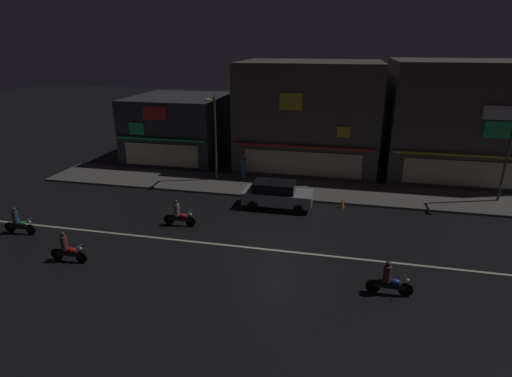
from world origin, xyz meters
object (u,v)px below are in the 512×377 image
at_px(pedestrian_on_sidewalk, 244,168).
at_px(motorcycle_lead, 389,281).
at_px(traffic_cone, 342,203).
at_px(motorcycle_trailing_far, 179,215).
at_px(parked_car_near_kerb, 277,194).
at_px(motorcycle_following, 67,249).
at_px(streetlamp_west, 214,131).
at_px(motorcycle_opposite_lane, 18,223).

bearing_deg(pedestrian_on_sidewalk, motorcycle_lead, -121.86).
bearing_deg(traffic_cone, motorcycle_trailing_far, -152.31).
bearing_deg(parked_car_near_kerb, motorcycle_following, 45.66).
height_order(streetlamp_west, motorcycle_following, streetlamp_west).
xyz_separation_m(streetlamp_west, motorcycle_opposite_lane, (-7.79, -10.55, -3.25)).
distance_m(motorcycle_trailing_far, traffic_cone, 10.16).
xyz_separation_m(parked_car_near_kerb, motorcycle_lead, (6.06, -8.27, -0.24)).
xyz_separation_m(motorcycle_following, motorcycle_trailing_far, (3.58, 4.89, 0.00)).
height_order(streetlamp_west, motorcycle_opposite_lane, streetlamp_west).
distance_m(streetlamp_west, motorcycle_lead, 16.90).
bearing_deg(motorcycle_following, traffic_cone, -137.41).
distance_m(motorcycle_following, traffic_cone, 15.83).
bearing_deg(pedestrian_on_sidewalk, motorcycle_opposite_lane, 161.03).
bearing_deg(parked_car_near_kerb, motorcycle_lead, 126.23).
distance_m(motorcycle_lead, traffic_cone, 9.37).
distance_m(parked_car_near_kerb, motorcycle_following, 12.23).
xyz_separation_m(motorcycle_lead, motorcycle_opposite_lane, (-19.10, 1.58, 0.00)).
distance_m(streetlamp_west, motorcycle_following, 13.43).
relative_size(streetlamp_west, pedestrian_on_sidewalk, 3.39).
bearing_deg(motorcycle_trailing_far, pedestrian_on_sidewalk, 79.12).
xyz_separation_m(pedestrian_on_sidewalk, parked_car_near_kerb, (3.26, -4.54, -0.12)).
bearing_deg(motorcycle_opposite_lane, pedestrian_on_sidewalk, -128.39).
bearing_deg(parked_car_near_kerb, motorcycle_opposite_lane, 27.16).
xyz_separation_m(motorcycle_opposite_lane, traffic_cone, (17.07, 7.56, -0.36)).
bearing_deg(motorcycle_following, pedestrian_on_sidewalk, -106.50).
bearing_deg(motorcycle_lead, motorcycle_trailing_far, -19.12).
bearing_deg(motorcycle_trailing_far, traffic_cone, 28.28).
relative_size(motorcycle_lead, motorcycle_following, 1.00).
bearing_deg(motorcycle_opposite_lane, motorcycle_trailing_far, -157.98).
height_order(parked_car_near_kerb, traffic_cone, parked_car_near_kerb).
distance_m(pedestrian_on_sidewalk, traffic_cone, 8.19).
distance_m(parked_car_near_kerb, motorcycle_opposite_lane, 14.66).
relative_size(pedestrian_on_sidewalk, motorcycle_lead, 0.97).
bearing_deg(parked_car_near_kerb, streetlamp_west, -36.30).
bearing_deg(streetlamp_west, motorcycle_following, -104.65).
bearing_deg(pedestrian_on_sidewalk, motorcycle_following, -179.61).
distance_m(pedestrian_on_sidewalk, motorcycle_opposite_lane, 14.89).
bearing_deg(motorcycle_lead, parked_car_near_kerb, -51.05).
distance_m(pedestrian_on_sidewalk, motorcycle_following, 14.30).
xyz_separation_m(pedestrian_on_sidewalk, motorcycle_following, (-5.28, -13.28, -0.35)).
relative_size(motorcycle_following, motorcycle_opposite_lane, 1.00).
height_order(streetlamp_west, motorcycle_lead, streetlamp_west).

